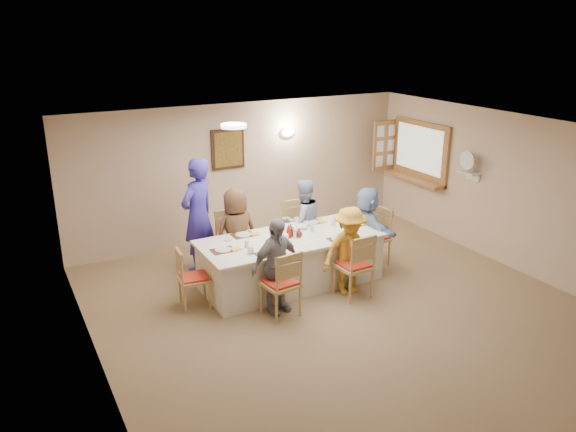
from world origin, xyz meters
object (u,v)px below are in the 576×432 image
diner_back_left (236,233)px  chair_left_end (194,277)px  chair_back_right (299,231)px  caregiver (198,215)px  serving_hatch (420,151)px  chair_back_left (234,243)px  dining_table (291,260)px  chair_right_end (373,237)px  diner_front_left (276,266)px  condiment_ketchup (289,231)px  diner_front_right (349,251)px  diner_right_end (368,227)px  chair_front_right (354,264)px  desk_fan (469,164)px  chair_front_left (280,282)px  diner_back_right (303,221)px

diner_back_left → chair_left_end: bearing=31.8°
chair_back_right → caregiver: 1.74m
serving_hatch → chair_back_left: (-4.04, -0.35, -0.99)m
dining_table → chair_right_end: (1.55, 0.00, 0.10)m
chair_back_right → diner_back_left: 1.23m
chair_back_left → diner_front_left: 1.49m
chair_right_end → condiment_ketchup: condiment_ketchup is taller
diner_front_right → diner_right_end: (0.82, 0.68, 0.01)m
chair_back_right → chair_left_end: size_ratio=1.12×
chair_front_right → chair_left_end: 2.29m
chair_right_end → desk_fan: bearing=76.9°
chair_back_right → diner_right_end: 1.16m
desk_fan → caregiver: size_ratio=0.16×
diner_front_left → caregiver: (-0.45, 1.83, 0.25)m
desk_fan → chair_back_left: 4.19m
diner_front_left → chair_back_right: bearing=39.8°
chair_front_left → serving_hatch: bearing=-160.5°
desk_fan → diner_front_right: bearing=-170.1°
chair_back_right → caregiver: caregiver is taller
diner_back_left → diner_right_end: (2.02, -0.68, -0.04)m
chair_front_right → diner_right_end: bearing=-138.2°
chair_front_left → diner_back_right: size_ratio=0.69×
chair_back_left → chair_front_right: size_ratio=1.01×
chair_front_left → diner_front_left: size_ratio=0.71×
chair_left_end → chair_right_end: size_ratio=0.93×
chair_right_end → diner_back_left: bearing=-114.1°
diner_front_left → diner_right_end: size_ratio=1.01×
chair_right_end → diner_front_left: 2.26m
diner_right_end → caregiver: (-2.47, 1.15, 0.26)m
serving_hatch → desk_fan: bearing=-94.7°
diner_back_left → condiment_ketchup: (0.56, -0.69, 0.15)m
diner_front_left → diner_front_right: size_ratio=1.02×
diner_front_left → diner_right_end: (2.02, 0.68, -0.01)m
diner_back_right → diner_right_end: diner_back_right is taller
diner_back_right → diner_front_right: 1.36m
diner_front_left → caregiver: 1.90m
serving_hatch → chair_front_left: 4.60m
chair_right_end → diner_back_left: (-2.15, 0.68, 0.23)m
chair_front_left → caregiver: bearing=-83.2°
desk_fan → diner_front_right: 2.91m
chair_right_end → diner_right_end: 0.23m
chair_right_end → diner_back_left: 2.27m
dining_table → diner_front_left: 0.96m
desk_fan → chair_right_end: (-1.78, 0.20, -1.07)m
chair_left_end → diner_back_left: (0.95, 0.68, 0.27)m
chair_back_right → diner_right_end: (0.82, -0.80, 0.18)m
chair_back_right → dining_table: bearing=-123.8°
chair_front_left → diner_back_right: (1.20, 1.48, 0.22)m
serving_hatch → diner_right_end: (-2.02, -1.15, -0.82)m
condiment_ketchup → desk_fan: bearing=-3.4°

